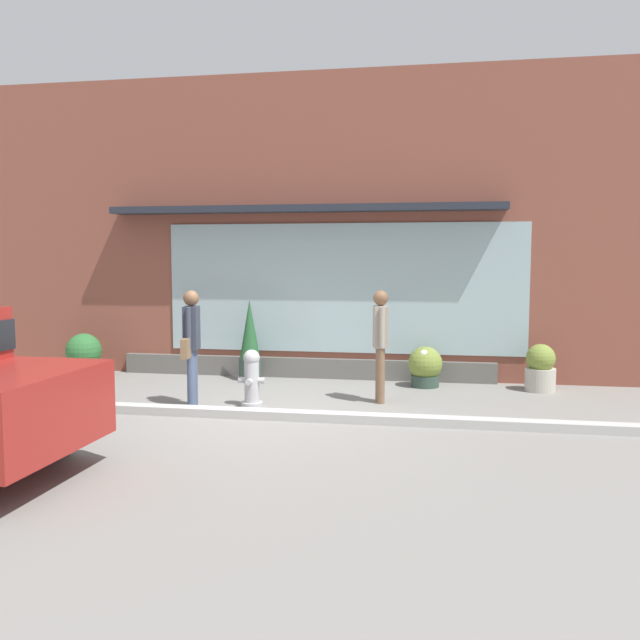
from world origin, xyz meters
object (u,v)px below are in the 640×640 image
Objects in this scene: potted_plant_low_front at (84,353)px; potted_plant_trailing_edge at (425,366)px; fire_hydrant at (252,378)px; pedestrian_passerby at (380,337)px; pedestrian_with_handbag at (191,339)px; potted_plant_by_entrance at (250,342)px; potted_plant_corner_tall at (540,368)px.

potted_plant_low_front is 6.16m from potted_plant_trailing_edge.
pedestrian_passerby is (1.84, 0.58, 0.57)m from fire_hydrant.
pedestrian_with_handbag is 3.46m from potted_plant_low_front.
potted_plant_low_front is at bearing -178.50° from potted_plant_trailing_edge.
potted_plant_trailing_edge is (0.64, 1.36, -0.64)m from pedestrian_passerby.
potted_plant_by_entrance is at bearing 106.67° from fire_hydrant.
pedestrian_with_handbag reaches higher than potted_plant_by_entrance.
pedestrian_with_handbag reaches higher than potted_plant_corner_tall.
fire_hydrant is at bearing -141.86° from potted_plant_trailing_edge.
fire_hydrant is 1.08× the size of potted_plant_corner_tall.
potted_plant_by_entrance is 1.80× the size of potted_plant_low_front.
pedestrian_passerby is (2.70, 0.74, 0.00)m from pedestrian_with_handbag.
pedestrian_with_handbag is 2.12× the size of potted_plant_low_front.
pedestrian_passerby is 2.48× the size of potted_plant_trailing_edge.
pedestrian_passerby is 2.90m from potted_plant_corner_tall.
pedestrian_passerby is 1.17× the size of potted_plant_by_entrance.
pedestrian_with_handbag is 5.63m from potted_plant_corner_tall.
potted_plant_trailing_edge is (3.34, 2.10, -0.64)m from pedestrian_with_handbag.
potted_plant_corner_tall is at bearing -1.47° from potted_plant_by_entrance.
potted_plant_low_front is at bearing 154.11° from fire_hydrant.
pedestrian_passerby is 5.67m from potted_plant_low_front.
pedestrian_passerby is at bearing -152.15° from potted_plant_corner_tall.
potted_plant_corner_tall is at bearing 104.29° from pedestrian_with_handbag.
potted_plant_by_entrance is (-0.61, 2.03, 0.27)m from fire_hydrant.
pedestrian_with_handbag is at bearing -169.62° from fire_hydrant.
potted_plant_by_entrance is at bearing 178.38° from potted_plant_trailing_edge.
potted_plant_trailing_edge is at bearing 178.78° from potted_plant_corner_tall.
fire_hydrant is at bearing -25.89° from potted_plant_low_front.
pedestrian_passerby is 2.86m from potted_plant_by_entrance.
potted_plant_by_entrance reaches higher than potted_plant_trailing_edge.
pedestrian_with_handbag is at bearing -96.60° from potted_plant_by_entrance.
pedestrian_with_handbag is at bearing -34.62° from potted_plant_low_front.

